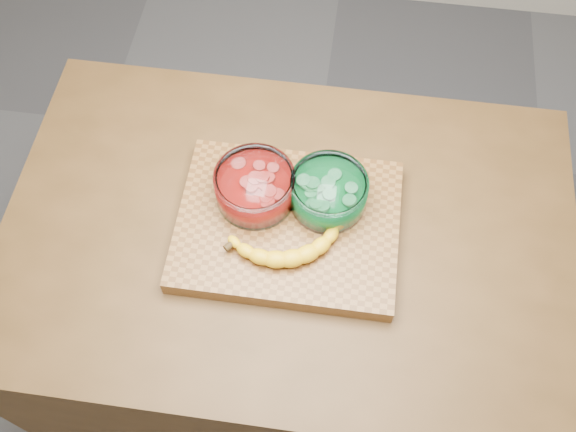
# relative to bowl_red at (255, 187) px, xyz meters

# --- Properties ---
(ground) EXTENTS (3.50, 3.50, 0.00)m
(ground) POSITION_rel_bowl_red_xyz_m (0.07, -0.05, -0.98)
(ground) COLOR #545458
(ground) RESTS_ON ground
(counter) EXTENTS (1.20, 0.80, 0.90)m
(counter) POSITION_rel_bowl_red_xyz_m (0.07, -0.05, -0.53)
(counter) COLOR #4E3317
(counter) RESTS_ON ground
(cutting_board) EXTENTS (0.45, 0.35, 0.04)m
(cutting_board) POSITION_rel_bowl_red_xyz_m (0.07, -0.05, -0.06)
(cutting_board) COLOR brown
(cutting_board) RESTS_ON counter
(bowl_red) EXTENTS (0.16, 0.16, 0.08)m
(bowl_red) POSITION_rel_bowl_red_xyz_m (0.00, 0.00, 0.00)
(bowl_red) COLOR white
(bowl_red) RESTS_ON cutting_board
(bowl_green) EXTENTS (0.16, 0.16, 0.07)m
(bowl_green) POSITION_rel_bowl_red_xyz_m (0.15, 0.01, -0.00)
(bowl_green) COLOR white
(bowl_green) RESTS_ON cutting_board
(banana) EXTENTS (0.26, 0.15, 0.04)m
(banana) POSITION_rel_bowl_red_xyz_m (0.08, -0.10, -0.02)
(banana) COLOR gold
(banana) RESTS_ON cutting_board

